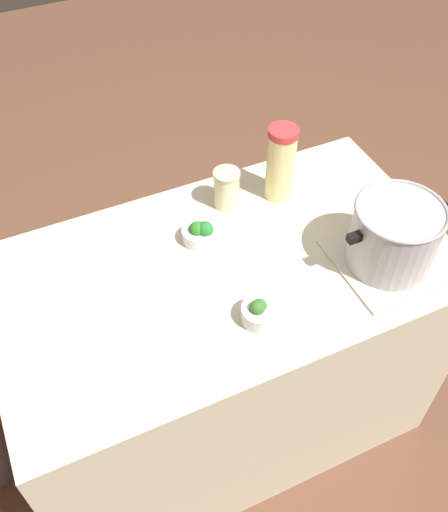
{
  "coord_description": "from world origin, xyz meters",
  "views": [
    {
      "loc": [
        0.47,
        1.02,
        2.19
      ],
      "look_at": [
        0.0,
        0.0,
        0.95
      ],
      "focal_mm": 40.62,
      "sensor_mm": 36.0,
      "label": 1
    }
  ],
  "objects_px": {
    "lemonade_pitcher": "(281,163)",
    "broccoli_bowl_front": "(260,312)",
    "broccoli_bowl_center": "(200,232)",
    "cooking_pot": "(394,234)",
    "mason_jar": "(227,189)"
  },
  "relations": [
    {
      "from": "cooking_pot",
      "to": "broccoli_bowl_front",
      "type": "relative_size",
      "value": 3.13
    },
    {
      "from": "mason_jar",
      "to": "broccoli_bowl_center",
      "type": "height_order",
      "value": "mason_jar"
    },
    {
      "from": "lemonade_pitcher",
      "to": "broccoli_bowl_front",
      "type": "height_order",
      "value": "lemonade_pitcher"
    },
    {
      "from": "broccoli_bowl_front",
      "to": "mason_jar",
      "type": "bearing_deg",
      "value": -103.89
    },
    {
      "from": "lemonade_pitcher",
      "to": "broccoli_bowl_front",
      "type": "distance_m",
      "value": 0.52
    },
    {
      "from": "cooking_pot",
      "to": "mason_jar",
      "type": "bearing_deg",
      "value": -52.3
    },
    {
      "from": "lemonade_pitcher",
      "to": "mason_jar",
      "type": "height_order",
      "value": "lemonade_pitcher"
    },
    {
      "from": "mason_jar",
      "to": "broccoli_bowl_front",
      "type": "relative_size",
      "value": 1.27
    },
    {
      "from": "lemonade_pitcher",
      "to": "mason_jar",
      "type": "xyz_separation_m",
      "value": [
        0.17,
        -0.03,
        -0.06
      ]
    },
    {
      "from": "cooking_pot",
      "to": "lemonade_pitcher",
      "type": "bearing_deg",
      "value": -68.88
    },
    {
      "from": "cooking_pot",
      "to": "broccoli_bowl_front",
      "type": "distance_m",
      "value": 0.45
    },
    {
      "from": "lemonade_pitcher",
      "to": "mason_jar",
      "type": "bearing_deg",
      "value": -9.15
    },
    {
      "from": "broccoli_bowl_front",
      "to": "broccoli_bowl_center",
      "type": "bearing_deg",
      "value": -84.91
    },
    {
      "from": "lemonade_pitcher",
      "to": "broccoli_bowl_center",
      "type": "height_order",
      "value": "lemonade_pitcher"
    },
    {
      "from": "cooking_pot",
      "to": "broccoli_bowl_front",
      "type": "xyz_separation_m",
      "value": [
        0.44,
        0.03,
        -0.08
      ]
    }
  ]
}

